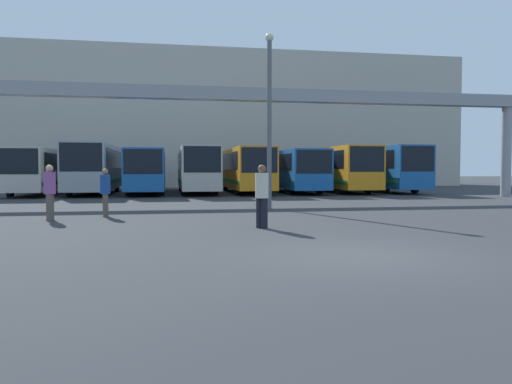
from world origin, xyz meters
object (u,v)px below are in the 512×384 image
object	(u,v)px
bus_slot_1	(95,166)
bus_slot_2	(147,169)
bus_slot_7	(381,167)
pedestrian_near_left	(50,191)
pedestrian_mid_left	(262,195)
bus_slot_3	(197,167)
bus_slot_5	(293,169)
lamp_post	(269,113)
bus_slot_6	(339,167)
bus_slot_0	(43,169)
bus_slot_4	(245,168)
pedestrian_far_center	(105,191)

from	to	relation	value
bus_slot_1	bus_slot_2	distance (m)	3.52
bus_slot_7	pedestrian_near_left	xyz separation A→B (m)	(-19.83, -18.18, -0.92)
bus_slot_7	pedestrian_mid_left	world-z (taller)	bus_slot_7
bus_slot_3	bus_slot_5	world-z (taller)	bus_slot_3
pedestrian_near_left	lamp_post	size ratio (longest dim) A/B	0.25
bus_slot_6	pedestrian_near_left	world-z (taller)	bus_slot_6
bus_slot_2	bus_slot_5	size ratio (longest dim) A/B	1.11
bus_slot_2	bus_slot_5	distance (m)	10.46
bus_slot_0	bus_slot_7	world-z (taller)	bus_slot_7
bus_slot_3	lamp_post	distance (m)	15.26
bus_slot_5	bus_slot_6	xyz separation A→B (m)	(3.48, -0.11, 0.14)
bus_slot_6	bus_slot_3	bearing A→B (deg)	176.69
bus_slot_7	bus_slot_1	bearing A→B (deg)	179.82
bus_slot_5	pedestrian_mid_left	size ratio (longest dim) A/B	6.05
bus_slot_2	bus_slot_7	xyz separation A→B (m)	(17.40, -0.53, 0.18)
bus_slot_4	pedestrian_mid_left	bearing A→B (deg)	-97.62
bus_slot_2	pedestrian_near_left	bearing A→B (deg)	-97.39
bus_slot_5	pedestrian_near_left	bearing A→B (deg)	-125.42
bus_slot_6	pedestrian_far_center	bearing A→B (deg)	-130.89
bus_slot_3	pedestrian_far_center	bearing A→B (deg)	-103.62
bus_slot_5	bus_slot_3	bearing A→B (deg)	175.92
bus_slot_1	lamp_post	world-z (taller)	lamp_post
bus_slot_6	bus_slot_7	distance (m)	3.49
bus_slot_0	lamp_post	xyz separation A→B (m)	(12.69, -14.93, 2.38)
bus_slot_2	lamp_post	xyz separation A→B (m)	(5.73, -15.04, 2.38)
bus_slot_0	bus_slot_5	distance (m)	17.41
bus_slot_6	pedestrian_near_left	distance (m)	24.33
bus_slot_0	lamp_post	distance (m)	19.74
pedestrian_mid_left	lamp_post	world-z (taller)	lamp_post
bus_slot_4	lamp_post	size ratio (longest dim) A/B	1.52
bus_slot_3	bus_slot_0	bearing A→B (deg)	179.96
bus_slot_1	pedestrian_far_center	size ratio (longest dim) A/B	6.61
bus_slot_4	bus_slot_6	size ratio (longest dim) A/B	1.05
bus_slot_0	bus_slot_7	xyz separation A→B (m)	(24.37, -0.42, 0.18)
bus_slot_6	bus_slot_7	xyz separation A→B (m)	(3.48, 0.19, 0.02)
bus_slot_0	pedestrian_far_center	size ratio (longest dim) A/B	7.02
pedestrian_near_left	pedestrian_far_center	bearing A→B (deg)	125.87
bus_slot_2	pedestrian_mid_left	distance (m)	22.47
pedestrian_mid_left	pedestrian_near_left	world-z (taller)	pedestrian_near_left
bus_slot_4	bus_slot_6	world-z (taller)	bus_slot_6
bus_slot_6	pedestrian_mid_left	size ratio (longest dim) A/B	5.93
bus_slot_0	bus_slot_3	distance (m)	10.44
pedestrian_far_center	pedestrian_mid_left	bearing A→B (deg)	-135.29
bus_slot_6	pedestrian_mid_left	bearing A→B (deg)	-114.77
pedestrian_mid_left	lamp_post	size ratio (longest dim) A/B	0.24
bus_slot_2	bus_slot_6	xyz separation A→B (m)	(13.92, -0.73, 0.16)
pedestrian_far_center	lamp_post	distance (m)	7.72
bus_slot_5	lamp_post	distance (m)	15.35
bus_slot_1	bus_slot_6	world-z (taller)	bus_slot_1
bus_slot_2	bus_slot_3	size ratio (longest dim) A/B	1.02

